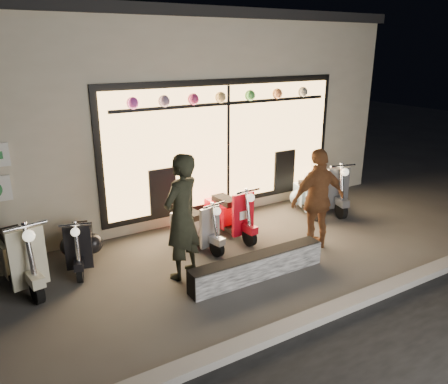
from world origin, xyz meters
The scene contains 12 objects.
ground centered at (0.00, 0.00, 0.00)m, with size 40.00×40.00×0.00m, color #383533.
kerb centered at (0.00, -2.00, 0.06)m, with size 40.00×0.25×0.12m, color slate.
shop_building centered at (0.00, 4.98, 2.10)m, with size 10.20×6.23×4.20m.
graffiti_barrier centered at (-0.22, -0.65, 0.20)m, with size 2.35×0.28×0.40m, color black.
scooter_silver centered at (-0.53, 0.97, 0.37)m, with size 0.58×1.28×0.91m.
scooter_red centered at (0.29, 1.12, 0.41)m, with size 0.50×1.41×1.01m.
scooter_black centered at (-2.47, 1.29, 0.37)m, with size 0.64×1.27×0.91m.
scooter_cream centered at (-3.44, 1.18, 0.45)m, with size 0.66×1.59×1.13m.
scooter_blue centered at (2.45, 1.26, 0.36)m, with size 0.69×1.23×0.89m.
scooter_grey centered at (2.96, 1.28, 0.45)m, with size 0.77×1.56×1.11m.
man centered at (-1.18, 0.04, 1.00)m, with size 0.73×0.48×1.99m, color black.
woman centered at (1.32, -0.28, 0.92)m, with size 1.08×0.45×1.83m, color brown.
Camera 1 is at (-3.82, -5.64, 3.48)m, focal length 35.00 mm.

